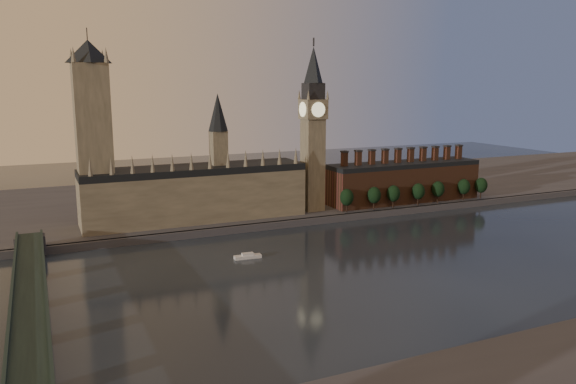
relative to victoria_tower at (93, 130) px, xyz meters
name	(u,v)px	position (x,y,z in m)	size (l,w,h in m)	color
ground	(400,267)	(120.00, -115.00, -59.09)	(900.00, 900.00, 0.00)	black
north_bank	(259,196)	(120.00, 63.04, -57.09)	(900.00, 182.00, 4.00)	#47464B
palace_of_westminster	(196,190)	(55.59, -0.09, -37.46)	(130.00, 30.30, 74.00)	gray
victoria_tower	(93,130)	(0.00, 0.00, 0.00)	(24.00, 24.00, 108.00)	gray
big_ben	(313,127)	(130.00, -5.00, -2.26)	(15.00, 15.00, 107.00)	gray
chimney_block	(403,181)	(200.00, -5.00, -41.27)	(110.00, 25.00, 37.00)	brown
embankment_tree_0	(347,197)	(146.77, -19.62, -45.62)	(8.60, 8.60, 14.88)	black
embankment_tree_1	(374,195)	(166.34, -20.71, -45.62)	(8.60, 8.60, 14.88)	black
embankment_tree_2	(393,194)	(180.85, -21.15, -45.62)	(8.60, 8.60, 14.88)	black
embankment_tree_3	(418,191)	(200.36, -21.49, -45.62)	(8.60, 8.60, 14.88)	black
embankment_tree_4	(438,189)	(217.60, -20.31, -45.62)	(8.60, 8.60, 14.88)	black
embankment_tree_5	(464,187)	(240.13, -20.09, -45.62)	(8.60, 8.60, 14.88)	black
embankment_tree_6	(481,185)	(255.02, -20.83, -45.62)	(8.60, 8.60, 14.88)	black
westminster_bridge	(30,308)	(-35.00, -117.70, -51.65)	(14.00, 200.00, 11.55)	#1E2F29
river_boat	(248,256)	(60.75, -72.94, -58.07)	(13.49, 4.83, 2.65)	silver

